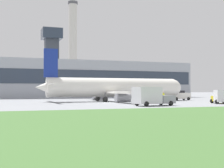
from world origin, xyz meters
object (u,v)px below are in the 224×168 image
(airplane, at_px, (112,88))
(pushback_tug, at_px, (180,96))
(baggage_truck, at_px, (151,97))
(ground_crew_person, at_px, (163,98))
(fuel_truck, at_px, (221,97))

(airplane, relative_size, pushback_tug, 6.99)
(baggage_truck, distance_m, ground_crew_person, 7.91)
(fuel_truck, bearing_deg, pushback_tug, 79.62)
(pushback_tug, height_order, baggage_truck, baggage_truck)
(pushback_tug, height_order, ground_crew_person, pushback_tug)
(pushback_tug, relative_size, fuel_truck, 0.90)
(fuel_truck, bearing_deg, ground_crew_person, 157.25)
(baggage_truck, xyz_separation_m, ground_crew_person, (5.20, 5.95, -0.32))
(airplane, relative_size, ground_crew_person, 15.67)
(airplane, height_order, fuel_truck, airplane)
(airplane, distance_m, baggage_truck, 17.57)
(pushback_tug, height_order, fuel_truck, fuel_truck)
(airplane, relative_size, baggage_truck, 4.79)
(ground_crew_person, bearing_deg, pushback_tug, 49.37)
(baggage_truck, xyz_separation_m, fuel_truck, (13.61, 2.43, -0.22))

